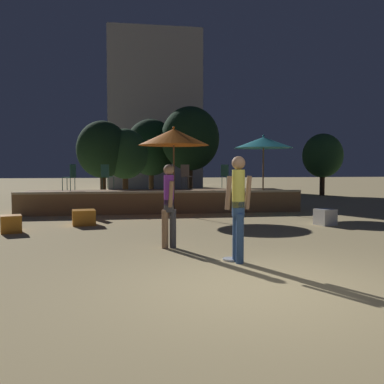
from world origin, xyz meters
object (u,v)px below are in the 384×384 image
patio_umbrella_0 (263,143)px  person_0 (238,204)px  person_1 (169,204)px  bistro_chair_1 (186,174)px  cube_seat_1 (84,217)px  background_tree_1 (103,150)px  bistro_chair_2 (71,175)px  frisbee_disc (230,259)px  background_tree_4 (323,156)px  cube_seat_2 (325,217)px  patio_umbrella_1 (174,137)px  cube_seat_0 (11,224)px  background_tree_2 (151,148)px  background_tree_0 (125,154)px  bistro_chair_3 (226,174)px  bistro_chair_0 (106,174)px  background_tree_3 (190,139)px

patio_umbrella_0 → person_0: bearing=-111.5°
person_1 → bistro_chair_1: size_ratio=1.81×
cube_seat_1 → background_tree_1: size_ratio=0.18×
cube_seat_1 → bistro_chair_2: (-0.68, 3.13, 1.12)m
frisbee_disc → background_tree_4: background_tree_4 is taller
cube_seat_2 → background_tree_1: 11.99m
person_0 → bistro_chair_2: bearing=19.3°
patio_umbrella_1 → frisbee_disc: 7.61m
cube_seat_0 → cube_seat_2: (8.13, 0.06, 0.01)m
cube_seat_0 → frisbee_disc: 5.89m
frisbee_disc → background_tree_1: (-2.71, 13.81, 2.40)m
patio_umbrella_0 → background_tree_2: (-3.26, 9.94, 0.26)m
cube_seat_2 → background_tree_0: size_ratio=0.17×
patio_umbrella_1 → bistro_chair_1: size_ratio=3.26×
bistro_chair_2 → bistro_chair_3: same height
patio_umbrella_0 → bistro_chair_3: bearing=118.0°
cube_seat_0 → person_1: (3.55, -2.58, 0.66)m
bistro_chair_0 → background_tree_4: bearing=-113.7°
bistro_chair_1 → bistro_chair_2: bearing=51.4°
bistro_chair_0 → background_tree_2: bearing=-67.8°
bistro_chair_0 → background_tree_4: 13.44m
patio_umbrella_1 → background_tree_4: size_ratio=0.85×
person_1 → background_tree_1: background_tree_1 is taller
bistro_chair_1 → background_tree_2: size_ratio=0.21×
bistro_chair_0 → background_tree_1: (-0.33, 4.88, 1.09)m
person_0 → background_tree_2: 17.63m
patio_umbrella_0 → cube_seat_0: (-7.55, -3.59, -2.23)m
patio_umbrella_1 → bistro_chair_2: patio_umbrella_1 is taller
background_tree_1 → background_tree_3: background_tree_3 is taller
person_0 → bistro_chair_3: size_ratio=1.96×
patio_umbrella_1 → cube_seat_0: size_ratio=5.06×
bistro_chair_3 → person_0: bearing=130.0°
bistro_chair_2 → background_tree_4: bearing=143.5°
patio_umbrella_1 → bistro_chair_2: (-3.43, 0.94, -1.25)m
background_tree_3 → background_tree_4: size_ratio=1.40×
patio_umbrella_0 → background_tree_4: background_tree_4 is taller
background_tree_0 → background_tree_2: background_tree_2 is taller
patio_umbrella_0 → background_tree_2: 10.47m
patio_umbrella_1 → background_tree_4: 12.59m
person_0 → bistro_chair_1: person_0 is taller
cube_seat_0 → background_tree_3: size_ratio=0.12×
bistro_chair_1 → background_tree_0: background_tree_0 is taller
person_1 → cube_seat_1: bearing=-71.1°
frisbee_disc → background_tree_3: size_ratio=0.06×
bistro_chair_1 → bistro_chair_3: bearing=-133.7°
person_1 → background_tree_2: 16.24m
background_tree_4 → bistro_chair_1: bearing=-143.0°
cube_seat_0 → bistro_chair_2: bearing=77.7°
patio_umbrella_0 → bistro_chair_0: 5.77m
background_tree_0 → bistro_chair_0: bearing=-98.3°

